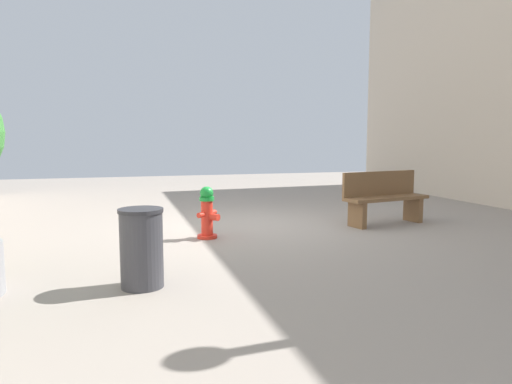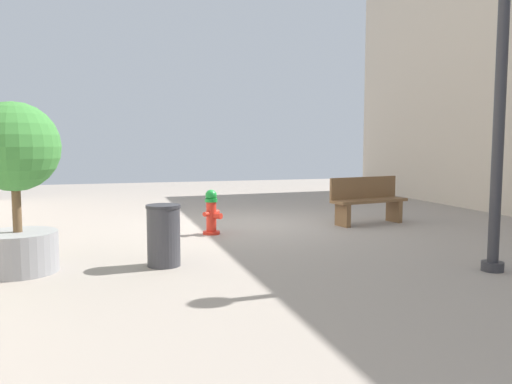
# 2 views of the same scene
# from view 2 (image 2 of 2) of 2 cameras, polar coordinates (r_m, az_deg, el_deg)

# --- Properties ---
(ground_plane) EXTENTS (23.40, 23.40, 0.00)m
(ground_plane) POSITION_cam_2_polar(r_m,az_deg,el_deg) (10.33, -0.24, -3.65)
(ground_plane) COLOR gray
(fire_hydrant) EXTENTS (0.36, 0.36, 0.81)m
(fire_hydrant) POSITION_cam_2_polar(r_m,az_deg,el_deg) (9.22, -5.01, -2.25)
(fire_hydrant) COLOR red
(fire_hydrant) RESTS_ON ground_plane
(bench_near) EXTENTS (1.71, 0.75, 0.95)m
(bench_near) POSITION_cam_2_polar(r_m,az_deg,el_deg) (10.62, 12.36, -0.83)
(bench_near) COLOR brown
(bench_near) RESTS_ON ground_plane
(planter_tree) EXTENTS (1.12, 1.12, 2.16)m
(planter_tree) POSITION_cam_2_polar(r_m,az_deg,el_deg) (7.06, -25.38, 1.83)
(planter_tree) COLOR gray
(planter_tree) RESTS_ON ground_plane
(street_lamp) EXTENTS (0.36, 0.36, 4.04)m
(street_lamp) POSITION_cam_2_polar(r_m,az_deg,el_deg) (7.17, 25.78, 11.82)
(street_lamp) COLOR #2D2D33
(street_lamp) RESTS_ON ground_plane
(trash_bin) EXTENTS (0.46, 0.46, 0.83)m
(trash_bin) POSITION_cam_2_polar(r_m,az_deg,el_deg) (6.93, -10.31, -4.80)
(trash_bin) COLOR #38383D
(trash_bin) RESTS_ON ground_plane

